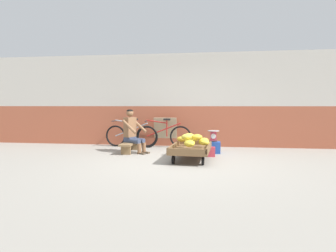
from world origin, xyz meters
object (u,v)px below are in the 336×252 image
banana_cart (191,149)px  plastic_crate (213,147)px  bicycle_far_left (163,135)px  shopping_bag (211,152)px  weighing_scale (213,136)px  sign_board (165,132)px  vendor_seated (133,131)px  bicycle_near_left (131,135)px  low_bench (130,145)px

banana_cart → plastic_crate: banana_cart is taller
bicycle_far_left → shopping_bag: bearing=-45.2°
banana_cart → weighing_scale: 1.14m
banana_cart → weighing_scale: (0.52, 1.00, 0.21)m
sign_board → shopping_bag: (1.37, -1.66, -0.32)m
banana_cart → vendor_seated: 1.82m
plastic_crate → weighing_scale: bearing=-90.0°
plastic_crate → bicycle_far_left: size_ratio=0.22×
sign_board → shopping_bag: bearing=-50.4°
plastic_crate → bicycle_near_left: bearing=162.2°
low_bench → shopping_bag: 2.17m
shopping_bag → low_bench: bearing=169.5°
bicycle_far_left → sign_board: 0.26m
plastic_crate → shopping_bag: (-0.06, -0.53, -0.03)m
vendor_seated → bicycle_far_left: bearing=57.9°
banana_cart → bicycle_near_left: (-1.89, 1.77, 0.11)m
shopping_bag → bicycle_far_left: bearing=134.8°
low_bench → bicycle_near_left: bicycle_near_left is taller
vendor_seated → bicycle_near_left: bearing=107.6°
bicycle_near_left → low_bench: bearing=-76.2°
bicycle_near_left → sign_board: sign_board is taller
banana_cart → plastic_crate: 1.13m
banana_cart → low_bench: (-1.67, 0.86, -0.04)m
weighing_scale → vendor_seated: bearing=-175.3°
weighing_scale → shopping_bag: size_ratio=1.25×
sign_board → bicycle_near_left: bearing=-160.3°
vendor_seated → bicycle_near_left: size_ratio=0.69×
vendor_seated → bicycle_far_left: size_ratio=0.69×
banana_cart → bicycle_far_left: bearing=116.4°
shopping_bag → banana_cart: bearing=-134.8°
weighing_scale → bicycle_far_left: size_ratio=0.18×
banana_cart → bicycle_near_left: bearing=136.9°
banana_cart → plastic_crate: (0.52, 1.00, -0.09)m
banana_cart → low_bench: bearing=152.7°
shopping_bag → bicycle_near_left: bearing=151.0°
bicycle_far_left → shopping_bag: (1.40, -1.41, -0.23)m
weighing_scale → sign_board: 1.82m
weighing_scale → low_bench: bearing=-176.5°
low_bench → plastic_crate: 2.20m
sign_board → shopping_bag: size_ratio=3.66×
low_bench → weighing_scale: weighing_scale is taller
plastic_crate → sign_board: size_ratio=0.41×
low_bench → vendor_seated: bearing=-27.2°
banana_cart → sign_board: bearing=113.1°
weighing_scale → sign_board: size_ratio=0.34×
low_bench → banana_cart: bearing=-27.3°
plastic_crate → shopping_bag: 0.53m
plastic_crate → bicycle_near_left: size_ratio=0.22×
banana_cart → plastic_crate: bearing=62.4°
plastic_crate → low_bench: bearing=-176.5°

